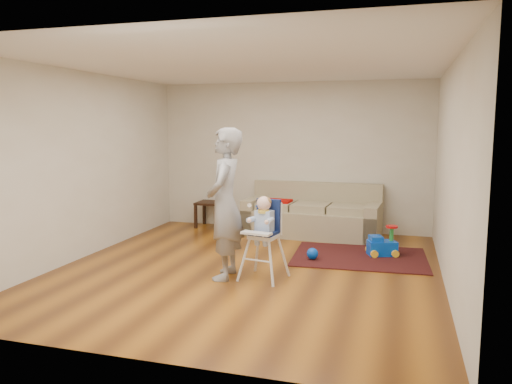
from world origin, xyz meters
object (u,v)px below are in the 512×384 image
(sofa, at_px, (312,210))
(toy_ball, at_px, (312,254))
(side_table, at_px, (210,214))
(high_chair, at_px, (264,239))
(ride_on_toy, at_px, (382,240))
(adult, at_px, (225,204))

(sofa, relative_size, toy_ball, 14.47)
(side_table, relative_size, high_chair, 0.45)
(side_table, bearing_deg, high_chair, -56.92)
(side_table, bearing_deg, sofa, -5.45)
(side_table, relative_size, ride_on_toy, 1.08)
(sofa, height_order, adult, adult)
(ride_on_toy, xyz_separation_m, adult, (-1.87, -1.63, 0.71))
(ride_on_toy, height_order, adult, adult)
(high_chair, height_order, adult, adult)
(toy_ball, relative_size, adult, 0.09)
(ride_on_toy, height_order, high_chair, high_chair)
(toy_ball, height_order, adult, adult)
(toy_ball, height_order, high_chair, high_chair)
(sofa, distance_m, toy_ball, 1.68)
(high_chair, distance_m, adult, 0.66)
(sofa, xyz_separation_m, ride_on_toy, (1.25, -1.09, -0.21))
(adult, bearing_deg, toy_ball, 132.92)
(sofa, xyz_separation_m, adult, (-0.63, -2.72, 0.50))
(side_table, height_order, toy_ball, side_table)
(ride_on_toy, distance_m, high_chair, 2.10)
(ride_on_toy, distance_m, adult, 2.59)
(toy_ball, distance_m, high_chair, 1.19)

